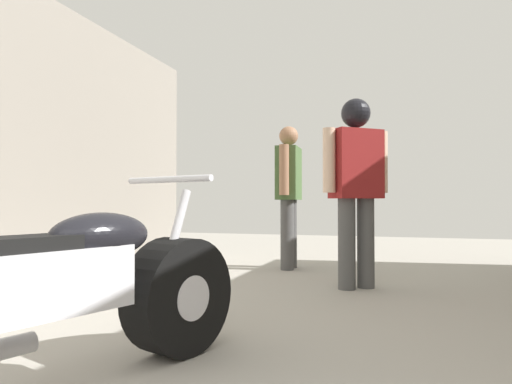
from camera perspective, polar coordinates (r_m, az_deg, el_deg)
name	(u,v)px	position (r m, az deg, el deg)	size (l,w,h in m)	color
ground_plane	(285,324)	(3.30, 3.56, -15.61)	(16.60, 16.60, 0.00)	#A8A399
motorcycle_maroon_cruiser	(47,305)	(2.18, -23.89, -12.37)	(0.93, 2.01, 0.96)	black
mechanic_in_blue	(289,188)	(5.81, 3.98, 0.48)	(0.27, 0.70, 1.75)	#4C4C4C
mechanic_with_helmet	(356,174)	(4.58, 11.98, 2.09)	(0.62, 0.53, 1.80)	#4C4C4C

